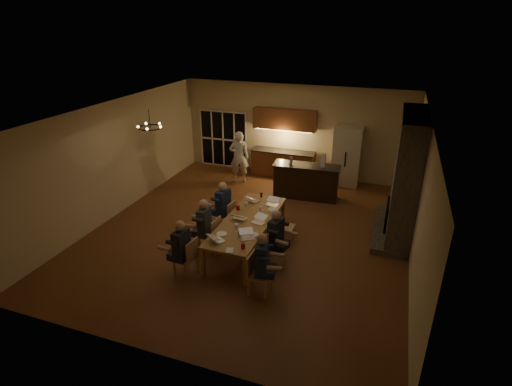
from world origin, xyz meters
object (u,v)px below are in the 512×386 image
object	(u,v)px
laptop_b	(247,234)
person_right_mid	(276,238)
bar_bottle	(291,161)
chair_left_near	(185,257)
chair_left_far	(225,216)
laptop_f	(272,201)
chair_right_far	(285,227)
chair_right_mid	(277,248)
mug_back	(246,204)
dining_table	(247,234)
laptop_e	(253,197)
chair_right_near	(260,275)
plate_near	(254,235)
refrigerator	(347,156)
standing_person	(239,157)
plate_far	(273,210)
person_right_near	(262,264)
chandelier	(150,127)
laptop_a	(217,236)
can_silver	(239,233)
person_left_mid	(205,226)
bar_island	(306,181)
mug_mid	(261,208)
plate_left	(222,234)
redcup_near	(243,246)
laptop_c	(240,214)
laptop_d	(259,218)
mug_front	(236,226)
redcup_mid	(238,208)
person_left_near	(182,250)
chair_left_mid	(209,234)
can_cola	(261,195)
bar_blender	(323,160)

from	to	relation	value
laptop_b	person_right_mid	bearing A→B (deg)	-1.45
bar_bottle	chair_left_near	bearing A→B (deg)	-102.62
chair_left_far	laptop_f	world-z (taller)	laptop_f
chair_right_far	person_right_mid	distance (m)	1.04
chair_right_mid	mug_back	distance (m)	1.76
dining_table	laptop_e	xyz separation A→B (m)	(-0.24, 1.06, 0.49)
chair_right_near	plate_near	bearing A→B (deg)	28.68
refrigerator	standing_person	distance (m)	3.60
plate_far	person_right_near	bearing A→B (deg)	-78.25
chandelier	refrigerator	bearing A→B (deg)	47.18
laptop_a	laptop_e	distance (m)	2.17
person_right_mid	can_silver	xyz separation A→B (m)	(-0.78, -0.26, 0.12)
laptop_b	person_left_mid	bearing A→B (deg)	134.00
chair_right_far	chandelier	bearing A→B (deg)	94.87
person_right_mid	bar_island	bearing A→B (deg)	14.54
bar_island	mug_mid	size ratio (longest dim) A/B	20.61
chandelier	plate_left	size ratio (longest dim) A/B	2.51
person_left_mid	laptop_f	bearing A→B (deg)	137.35
chair_left_far	person_right_mid	world-z (taller)	person_right_mid
chair_right_near	laptop_f	xyz separation A→B (m)	(-0.57, 2.59, 0.42)
redcup_near	plate_near	distance (m)	0.61
laptop_c	laptop_d	bearing A→B (deg)	-179.32
plate_left	mug_front	bearing A→B (deg)	63.20
dining_table	laptop_d	size ratio (longest dim) A/B	9.53
chair_left_far	chair_right_mid	bearing A→B (deg)	65.28
chair_left_near	chair_right_far	bearing A→B (deg)	146.76
bar_island	laptop_e	size ratio (longest dim) A/B	6.44
chair_left_far	person_right_near	world-z (taller)	person_right_near
chair_right_mid	redcup_mid	xyz separation A→B (m)	(-1.33, 0.94, 0.37)
chair_right_near	mug_back	bearing A→B (deg)	29.20
refrigerator	laptop_c	world-z (taller)	refrigerator
mug_front	plate_near	size ratio (longest dim) A/B	0.45
person_left_near	plate_near	size ratio (longest dim) A/B	6.23
chair_right_mid	plate_left	xyz separation A→B (m)	(-1.21, -0.34, 0.31)
laptop_e	dining_table	bearing A→B (deg)	129.90
mug_front	mug_back	world-z (taller)	same
dining_table	laptop_e	distance (m)	1.19
person_left_mid	laptop_d	size ratio (longest dim) A/B	4.31
chair_left_mid	person_left_near	size ratio (longest dim) A/B	0.64
chair_right_mid	mug_mid	distance (m)	1.40
laptop_a	laptop_b	xyz separation A→B (m)	(0.58, 0.29, 0.00)
chair_left_near	chair_right_far	distance (m)	2.66
redcup_mid	laptop_a	bearing A→B (deg)	-84.90
can_cola	person_left_mid	bearing A→B (deg)	-112.34
laptop_d	can_cola	world-z (taller)	laptop_d
standing_person	bar_blender	distance (m)	3.01
mug_mid	redcup_near	xyz separation A→B (m)	(0.24, -1.85, 0.01)
chair_right_far	laptop_b	distance (m)	1.50
chair_right_far	redcup_near	distance (m)	1.85
laptop_b	plate_left	world-z (taller)	laptop_b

